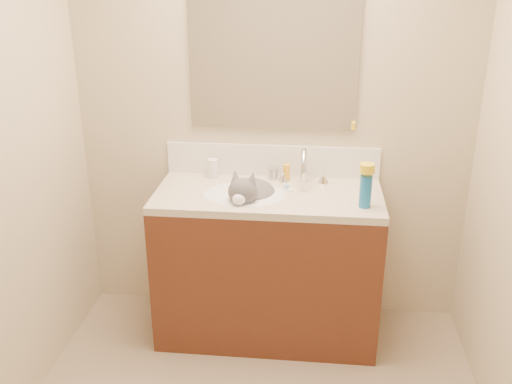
% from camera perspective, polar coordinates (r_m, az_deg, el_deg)
% --- Properties ---
extents(room_shell, '(2.24, 2.54, 2.52)m').
position_cam_1_polar(room_shell, '(1.89, -1.11, 6.66)').
color(room_shell, '#BAAB8A').
rests_on(room_shell, ground).
extents(vanity_cabinet, '(1.20, 0.55, 0.82)m').
position_cam_1_polar(vanity_cabinet, '(3.21, 1.17, -7.53)').
color(vanity_cabinet, '#4C2314').
rests_on(vanity_cabinet, ground).
extents(counter_slab, '(1.20, 0.55, 0.04)m').
position_cam_1_polar(counter_slab, '(3.02, 1.23, -0.40)').
color(counter_slab, beige).
rests_on(counter_slab, vanity_cabinet).
extents(basin, '(0.45, 0.36, 0.14)m').
position_cam_1_polar(basin, '(3.02, -1.09, -1.40)').
color(basin, white).
rests_on(basin, vanity_cabinet).
extents(faucet, '(0.28, 0.20, 0.21)m').
position_cam_1_polar(faucet, '(3.10, 4.78, 2.24)').
color(faucet, silver).
rests_on(faucet, counter_slab).
extents(cat, '(0.34, 0.42, 0.32)m').
position_cam_1_polar(cat, '(3.02, -0.60, -0.60)').
color(cat, '#4E4C4E').
rests_on(cat, basin).
extents(backsplash, '(1.20, 0.02, 0.18)m').
position_cam_1_polar(backsplash, '(3.23, 1.64, 3.17)').
color(backsplash, silver).
rests_on(backsplash, counter_slab).
extents(mirror, '(0.90, 0.02, 0.80)m').
position_cam_1_polar(mirror, '(3.09, 1.76, 13.60)').
color(mirror, white).
rests_on(mirror, room_shell).
extents(pill_bottle, '(0.07, 0.07, 0.11)m').
position_cam_1_polar(pill_bottle, '(3.22, -4.33, 2.37)').
color(pill_bottle, white).
rests_on(pill_bottle, counter_slab).
extents(pill_label, '(0.07, 0.07, 0.04)m').
position_cam_1_polar(pill_label, '(3.22, -4.32, 2.21)').
color(pill_label, orange).
rests_on(pill_label, pill_bottle).
extents(silver_jar, '(0.07, 0.07, 0.06)m').
position_cam_1_polar(silver_jar, '(3.19, 1.72, 1.84)').
color(silver_jar, '#B7B7BC').
rests_on(silver_jar, counter_slab).
extents(amber_bottle, '(0.05, 0.05, 0.10)m').
position_cam_1_polar(amber_bottle, '(3.16, 3.05, 1.95)').
color(amber_bottle, gold).
rests_on(amber_bottle, counter_slab).
extents(toothbrush, '(0.07, 0.12, 0.01)m').
position_cam_1_polar(toothbrush, '(3.07, 3.16, 0.47)').
color(toothbrush, white).
rests_on(toothbrush, counter_slab).
extents(toothbrush_head, '(0.03, 0.04, 0.02)m').
position_cam_1_polar(toothbrush_head, '(3.07, 3.16, 0.53)').
color(toothbrush_head, '#6CAAE5').
rests_on(toothbrush_head, counter_slab).
extents(spray_can, '(0.07, 0.07, 0.16)m').
position_cam_1_polar(spray_can, '(2.85, 10.89, 0.06)').
color(spray_can, '#1763A3').
rests_on(spray_can, counter_slab).
extents(spray_cap, '(0.09, 0.09, 0.04)m').
position_cam_1_polar(spray_cap, '(2.81, 11.06, 2.34)').
color(spray_cap, yellow).
rests_on(spray_cap, spray_can).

